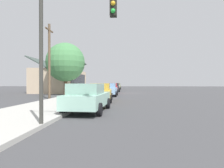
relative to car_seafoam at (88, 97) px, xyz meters
name	(u,v)px	position (x,y,z in m)	size (l,w,h in m)	color
ground_plane	(129,93)	(20.03, -2.68, -0.82)	(120.00, 120.00, 0.00)	#424244
sidewalk_curb	(95,92)	(20.03, 2.92, -0.74)	(60.00, 4.20, 0.16)	#B2AFA8
car_seafoam	(88,97)	(0.00, 0.00, 0.00)	(4.66, 2.21, 1.59)	#9ED1BC
car_mustard	(101,92)	(6.06, 0.06, 0.00)	(4.98, 2.15, 1.59)	gold
car_skyblue	(109,89)	(12.80, -0.06, 0.00)	(4.49, 2.00, 1.59)	#8CB7E0
car_cherry	(112,88)	(19.22, 0.09, 0.00)	(4.60, 2.09, 1.59)	red
car_charcoal	(115,87)	(25.13, -0.02, 0.00)	(4.77, 2.05, 1.59)	#2D3035
car_ivory	(115,87)	(31.74, 0.20, 0.00)	(4.39, 2.06, 1.59)	silver
car_olive	(117,86)	(38.37, 0.16, 0.00)	(4.52, 2.12, 1.59)	olive
storefront_building	(61,80)	(22.60, 9.30, 1.24)	(12.78, 6.54, 5.63)	#CCB293
shade_tree	(65,62)	(14.90, 6.07, 3.60)	(5.23, 5.23, 7.04)	brown
traffic_light_main	(70,30)	(-3.94, -0.14, 2.68)	(0.37, 2.79, 5.20)	#383833
utility_pole_wooden	(49,60)	(8.04, 5.52, 3.11)	(1.80, 0.24, 7.50)	brown
fire_hydrant_red	(107,89)	(26.39, 1.52, -0.32)	(0.22, 0.22, 0.71)	red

